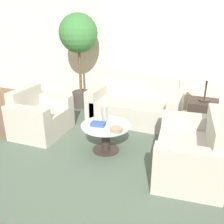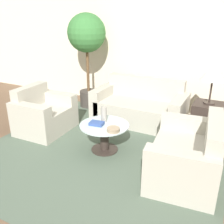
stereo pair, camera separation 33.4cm
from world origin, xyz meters
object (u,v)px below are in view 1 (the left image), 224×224
(potted_plant, at_px, (79,40))
(sofa_main, at_px, (135,107))
(armchair, at_px, (39,118))
(coffee_table, at_px, (106,134))
(vase, at_px, (104,114))
(loveseat, at_px, (193,153))
(table_lamp, at_px, (208,71))
(bowl, at_px, (116,130))
(book_stack, at_px, (98,124))

(potted_plant, bearing_deg, sofa_main, -11.92)
(sofa_main, height_order, armchair, sofa_main)
(coffee_table, relative_size, vase, 3.04)
(potted_plant, bearing_deg, coffee_table, -50.98)
(sofa_main, bearing_deg, vase, -96.16)
(sofa_main, relative_size, loveseat, 1.32)
(loveseat, height_order, table_lamp, table_lamp)
(armchair, xyz_separation_m, bowl, (1.56, -0.28, 0.18))
(potted_plant, xyz_separation_m, vase, (1.23, -1.50, -0.91))
(loveseat, height_order, coffee_table, loveseat)
(armchair, xyz_separation_m, table_lamp, (2.65, 1.08, 0.84))
(armchair, bearing_deg, potted_plant, -3.52)
(armchair, distance_m, book_stack, 1.27)
(table_lamp, xyz_separation_m, vase, (-1.37, -1.11, -0.56))
(table_lamp, distance_m, bowl, 1.86)
(vase, bearing_deg, coffee_table, -57.88)
(table_lamp, bearing_deg, bowl, -128.63)
(table_lamp, distance_m, potted_plant, 2.66)
(vase, bearing_deg, loveseat, -7.86)
(coffee_table, bearing_deg, book_stack, -146.90)
(loveseat, xyz_separation_m, bowl, (-1.06, -0.06, 0.18))
(armchair, relative_size, bowl, 5.24)
(armchair, relative_size, table_lamp, 1.45)
(vase, xyz_separation_m, book_stack, (-0.03, -0.17, -0.10))
(sofa_main, height_order, coffee_table, sofa_main)
(loveseat, distance_m, potted_plant, 3.31)
(loveseat, bearing_deg, sofa_main, -145.02)
(loveseat, relative_size, vase, 5.33)
(table_lamp, relative_size, bowl, 3.61)
(table_lamp, relative_size, potted_plant, 0.33)
(armchair, height_order, bowl, armchair)
(vase, bearing_deg, armchair, 178.72)
(vase, bearing_deg, potted_plant, 129.45)
(loveseat, distance_m, vase, 1.39)
(coffee_table, xyz_separation_m, vase, (-0.06, 0.10, 0.28))
(potted_plant, xyz_separation_m, bowl, (1.52, -1.75, -1.01))
(sofa_main, height_order, loveseat, sofa_main)
(coffee_table, xyz_separation_m, book_stack, (-0.10, -0.06, 0.18))
(table_lamp, height_order, potted_plant, potted_plant)
(vase, height_order, book_stack, vase)
(sofa_main, bearing_deg, coffee_table, -92.87)
(potted_plant, bearing_deg, loveseat, -33.10)
(sofa_main, height_order, potted_plant, potted_plant)
(armchair, relative_size, loveseat, 0.74)
(loveseat, relative_size, coffee_table, 1.76)
(table_lamp, distance_m, book_stack, 2.01)
(potted_plant, relative_size, book_stack, 9.06)
(loveseat, relative_size, table_lamp, 1.97)
(sofa_main, height_order, bowl, sofa_main)
(potted_plant, relative_size, bowl, 10.88)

